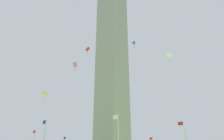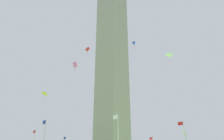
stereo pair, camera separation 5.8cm
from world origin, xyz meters
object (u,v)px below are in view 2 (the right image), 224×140
(kite_yellow_diamond, at_px, (44,94))
(kite_pink_box, at_px, (75,65))
(obelisk_monument, at_px, (112,56))
(kite_white_diamond, at_px, (169,55))
(kite_blue_delta, at_px, (134,44))
(kite_red_box, at_px, (88,49))

(kite_yellow_diamond, relative_size, kite_pink_box, 1.06)
(obelisk_monument, height_order, kite_yellow_diamond, obelisk_monument)
(obelisk_monument, bearing_deg, kite_white_diamond, 174.05)
(obelisk_monument, xyz_separation_m, kite_pink_box, (-6.53, 17.25, -10.87))
(kite_blue_delta, height_order, kite_pink_box, kite_blue_delta)
(kite_blue_delta, height_order, kite_red_box, kite_blue_delta)
(kite_pink_box, bearing_deg, kite_yellow_diamond, -7.35)
(kite_red_box, bearing_deg, obelisk_monument, -84.59)
(kite_pink_box, distance_m, kite_red_box, 12.71)
(obelisk_monument, relative_size, kite_blue_delta, 31.63)
(obelisk_monument, height_order, kite_blue_delta, obelisk_monument)
(kite_blue_delta, bearing_deg, obelisk_monument, -18.03)
(obelisk_monument, relative_size, kite_white_diamond, 31.05)
(kite_yellow_diamond, xyz_separation_m, kite_red_box, (-6.25, -6.05, 11.10))
(kite_pink_box, distance_m, kite_white_diamond, 19.37)
(kite_pink_box, xyz_separation_m, kite_white_diamond, (-10.96, -15.43, 4.14))
(kite_yellow_diamond, xyz_separation_m, kite_white_diamond, (-22.83, -13.90, 6.73))
(kite_blue_delta, bearing_deg, kite_red_box, 35.96)
(kite_pink_box, relative_size, kite_red_box, 0.89)
(kite_yellow_diamond, bearing_deg, kite_blue_delta, -140.46)
(kite_pink_box, xyz_separation_m, kite_red_box, (5.62, -7.58, 8.51))
(kite_pink_box, bearing_deg, obelisk_monument, -69.26)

